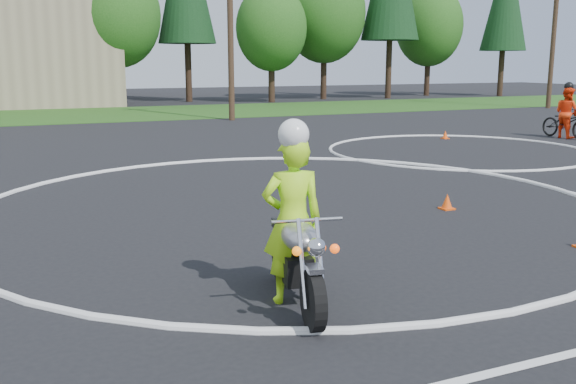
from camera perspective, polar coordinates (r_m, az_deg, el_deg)
name	(u,v)px	position (r m, az deg, el deg)	size (l,w,h in m)	color
ground	(369,245)	(9.86, 7.25, -4.68)	(120.00, 120.00, 0.00)	black
grass_strip	(106,114)	(35.54, -15.90, 6.67)	(120.00, 10.00, 0.02)	#1E4714
course_markings	(353,184)	(14.59, 5.77, 0.68)	(19.05, 19.05, 0.12)	silver
primary_motorcycle	(297,259)	(7.27, 0.82, -5.93)	(0.86, 2.16, 1.15)	black
rider_primary_grp	(293,215)	(7.26, 0.40, -2.10)	(0.78, 0.59, 2.13)	#B4FF1A
rider_second_grp	(566,118)	(25.50, 23.49, 6.02)	(0.77, 2.12, 2.02)	black
traffic_cones	(525,179)	(15.46, 20.34, 1.11)	(14.32, 15.51, 0.30)	#FF500D
treeline	(299,6)	(47.19, 0.98, 16.22)	(38.20, 8.10, 14.52)	#382619
utility_poles	(230,7)	(30.84, -5.17, 16.04)	(41.60, 1.12, 10.00)	#473321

